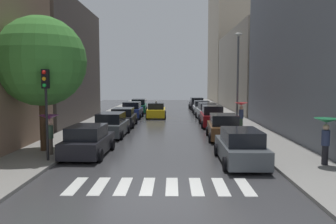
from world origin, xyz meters
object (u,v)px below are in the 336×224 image
object	(u,v)px
parked_car_left_second	(112,125)
traffic_light_left_corner	(46,94)
parked_car_right_nearest	(241,147)
lamp_post_right	(238,74)
parked_car_left_nearest	(88,141)
parked_car_right_second	(224,127)
pedestrian_foreground	(49,126)
parked_car_right_fourth	(207,112)
pedestrian_by_kerb	(326,131)
parked_car_right_fifth	(202,108)
parked_car_left_fifth	(139,106)
parked_car_left_third	(123,118)
taxi_midroad	(156,111)
parked_car_right_sixth	(197,104)
street_tree_left	(41,61)
pedestrian_far_side	(241,110)
parked_car_right_third	(212,117)

from	to	relation	value
parked_car_left_second	traffic_light_left_corner	xyz separation A→B (m)	(-1.59, -8.04, 2.50)
parked_car_right_nearest	lamp_post_right	xyz separation A→B (m)	(1.85, 10.83, 3.66)
parked_car_left_nearest	parked_car_right_second	distance (m)	9.41
pedestrian_foreground	parked_car_right_fourth	bearing A→B (deg)	35.11
pedestrian_foreground	pedestrian_by_kerb	distance (m)	13.25
parked_car_right_nearest	pedestrian_foreground	distance (m)	9.59
parked_car_left_second	parked_car_right_fifth	xyz separation A→B (m)	(7.79, 16.94, -0.05)
parked_car_left_fifth	parked_car_right_fourth	world-z (taller)	parked_car_left_fifth
parked_car_left_third	taxi_midroad	size ratio (longest dim) A/B	1.00
parked_car_right_sixth	pedestrian_foreground	distance (m)	31.89
taxi_midroad	parked_car_right_fourth	bearing A→B (deg)	-105.26
street_tree_left	parked_car_left_third	bearing A→B (deg)	76.27
parked_car_right_fourth	parked_car_left_nearest	bearing A→B (deg)	152.54
parked_car_right_second	traffic_light_left_corner	xyz separation A→B (m)	(-9.34, -6.94, 2.49)
parked_car_right_nearest	parked_car_right_fifth	distance (m)	24.81
parked_car_left_third	pedestrian_by_kerb	xyz separation A→B (m)	(11.12, -14.10, 0.95)
pedestrian_far_side	parked_car_right_second	bearing A→B (deg)	113.42
taxi_midroad	pedestrian_foreground	distance (m)	19.60
parked_car_left_second	pedestrian_foreground	size ratio (longest dim) A/B	2.22
parked_car_right_fourth	pedestrian_far_side	xyz separation A→B (m)	(1.79, -8.68, 0.90)
parked_car_left_fifth	pedestrian_by_kerb	size ratio (longest dim) A/B	2.25
lamp_post_right	traffic_light_left_corner	bearing A→B (deg)	-134.97
parked_car_right_nearest	parked_car_right_fourth	world-z (taller)	parked_car_right_fourth
parked_car_right_third	pedestrian_far_side	xyz separation A→B (m)	(1.87, -3.27, 0.85)
pedestrian_foreground	street_tree_left	bearing A→B (deg)	98.35
street_tree_left	lamp_post_right	size ratio (longest dim) A/B	0.96
parked_car_right_second	street_tree_left	xyz separation A→B (m)	(-10.41, -4.61, 4.15)
traffic_light_left_corner	lamp_post_right	size ratio (longest dim) A/B	0.58
parked_car_right_third	street_tree_left	distance (m)	15.85
parked_car_left_third	lamp_post_right	size ratio (longest dim) A/B	0.58
traffic_light_left_corner	lamp_post_right	bearing A→B (deg)	45.03
parked_car_right_fourth	pedestrian_by_kerb	xyz separation A→B (m)	(3.37, -19.65, 0.90)
parked_car_right_second	parked_car_right_third	size ratio (longest dim) A/B	0.94
parked_car_left_third	pedestrian_far_side	world-z (taller)	pedestrian_far_side
pedestrian_by_kerb	street_tree_left	size ratio (longest dim) A/B	0.29
pedestrian_foreground	traffic_light_left_corner	bearing A→B (deg)	-101.14
pedestrian_foreground	parked_car_left_nearest	bearing A→B (deg)	-11.31
traffic_light_left_corner	parked_car_left_third	bearing A→B (deg)	83.02
parked_car_right_sixth	traffic_light_left_corner	distance (m)	33.10
pedestrian_far_side	traffic_light_left_corner	size ratio (longest dim) A/B	0.49
parked_car_left_nearest	parked_car_right_fourth	distance (m)	18.97
parked_car_right_second	lamp_post_right	bearing A→B (deg)	-19.67
parked_car_right_second	taxi_midroad	bearing A→B (deg)	23.68
parked_car_left_second	traffic_light_left_corner	distance (m)	8.57
parked_car_right_fourth	pedestrian_foreground	xyz separation A→B (m)	(-9.73, -17.72, 0.82)
parked_car_right_fourth	lamp_post_right	distance (m)	8.92
pedestrian_far_side	parked_car_left_fifth	bearing A→B (deg)	-7.15
parked_car_right_nearest	parked_car_right_fourth	distance (m)	18.82
parked_car_left_second	parked_car_right_second	distance (m)	7.83
pedestrian_foreground	parked_car_right_second	bearing A→B (deg)	4.21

